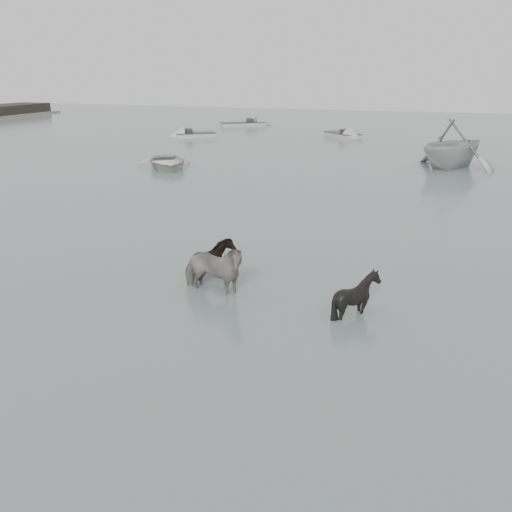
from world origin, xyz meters
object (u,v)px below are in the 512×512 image
Objects in this scene: pony_dark at (212,251)px; pony_black at (357,288)px; rowboat_lead at (167,160)px; pony_pinto at (212,263)px.

pony_dark is 4.69m from pony_black.
pony_dark is 0.97× the size of pony_black.
pony_dark reaches higher than rowboat_lead.
pony_black reaches higher than pony_dark.
pony_dark is 18.88m from rowboat_lead.
rowboat_lead is at bearing 38.48° from pony_pinto.
pony_pinto reaches higher than rowboat_lead.
pony_black is (3.79, -0.11, -0.16)m from pony_pinto.
pony_black is 22.71m from rowboat_lead.
pony_pinto is at bearing 77.66° from pony_black.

